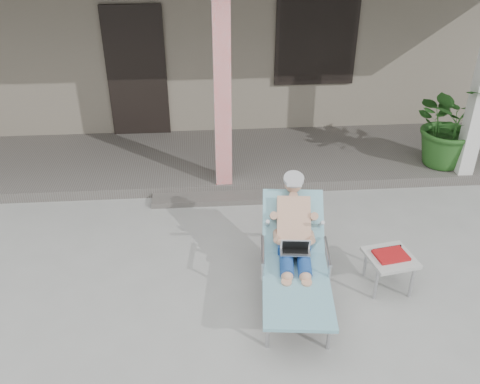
{
  "coord_description": "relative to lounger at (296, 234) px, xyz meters",
  "views": [
    {
      "loc": [
        -0.26,
        -4.18,
        3.61
      ],
      "look_at": [
        0.11,
        0.6,
        0.85
      ],
      "focal_mm": 38.0,
      "sensor_mm": 36.0,
      "label": 1
    }
  ],
  "objects": [
    {
      "name": "ground",
      "position": [
        -0.62,
        0.03,
        -0.7
      ],
      "size": [
        60.0,
        60.0,
        0.0
      ],
      "primitive_type": "plane",
      "color": "#9E9E99",
      "rests_on": "ground"
    },
    {
      "name": "house",
      "position": [
        -0.62,
        6.52,
        0.97
      ],
      "size": [
        10.4,
        5.4,
        3.3
      ],
      "color": "gray",
      "rests_on": "ground"
    },
    {
      "name": "porch_deck",
      "position": [
        -0.62,
        3.03,
        -0.63
      ],
      "size": [
        10.0,
        2.0,
        0.15
      ],
      "primitive_type": "cube",
      "color": "#605B56",
      "rests_on": "ground"
    },
    {
      "name": "porch_step",
      "position": [
        -0.62,
        1.88,
        -0.66
      ],
      "size": [
        2.0,
        0.3,
        0.07
      ],
      "primitive_type": "cube",
      "color": "#605B56",
      "rests_on": "ground"
    },
    {
      "name": "lounger",
      "position": [
        0.0,
        0.0,
        0.0
      ],
      "size": [
        0.84,
        1.79,
        1.14
      ],
      "rotation": [
        0.0,
        0.0,
        -0.11
      ],
      "color": "#B7B7BC",
      "rests_on": "ground"
    },
    {
      "name": "side_table",
      "position": [
        1.01,
        -0.04,
        -0.34
      ],
      "size": [
        0.55,
        0.55,
        0.42
      ],
      "rotation": [
        0.0,
        0.0,
        0.18
      ],
      "color": "#B4B4AF",
      "rests_on": "ground"
    },
    {
      "name": "potted_palm",
      "position": [
        2.72,
        2.48,
        0.09
      ],
      "size": [
        1.17,
        1.02,
        1.28
      ],
      "primitive_type": "imported",
      "rotation": [
        0.0,
        0.0,
        0.01
      ],
      "color": "#26591E",
      "rests_on": "porch_deck"
    }
  ]
}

